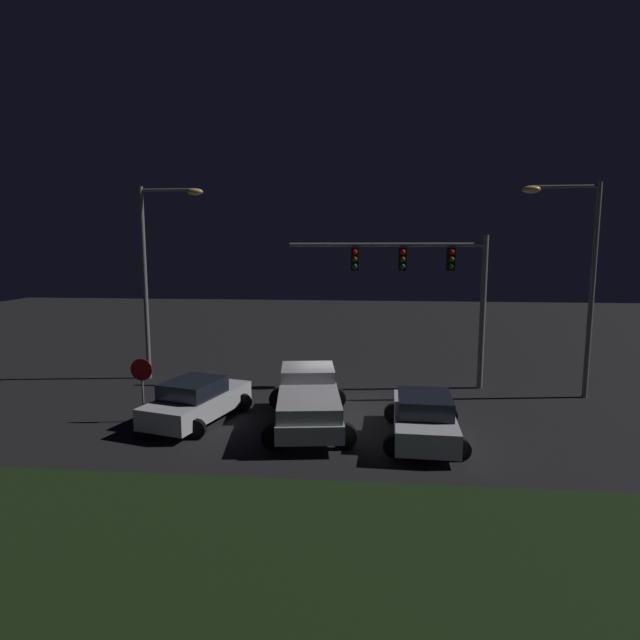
{
  "coord_description": "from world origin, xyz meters",
  "views": [
    {
      "loc": [
        1.21,
        -18.66,
        5.95
      ],
      "look_at": [
        -0.63,
        1.08,
        3.17
      ],
      "focal_mm": 28.75,
      "sensor_mm": 36.0,
      "label": 1
    }
  ],
  "objects_px": {
    "car_sedan": "(424,417)",
    "street_lamp_left": "(156,260)",
    "stop_sign": "(142,378)",
    "pickup_truck": "(308,397)",
    "street_lamp_right": "(578,265)",
    "car_sedan_far": "(197,401)",
    "traffic_signal_gantry": "(425,274)"
  },
  "relations": [
    {
      "from": "traffic_signal_gantry",
      "to": "stop_sign",
      "type": "height_order",
      "value": "traffic_signal_gantry"
    },
    {
      "from": "car_sedan_far",
      "to": "street_lamp_left",
      "type": "height_order",
      "value": "street_lamp_left"
    },
    {
      "from": "traffic_signal_gantry",
      "to": "pickup_truck",
      "type": "bearing_deg",
      "value": -129.2
    },
    {
      "from": "street_lamp_left",
      "to": "stop_sign",
      "type": "relative_size",
      "value": 3.88
    },
    {
      "from": "pickup_truck",
      "to": "street_lamp_right",
      "type": "height_order",
      "value": "street_lamp_right"
    },
    {
      "from": "street_lamp_right",
      "to": "stop_sign",
      "type": "relative_size",
      "value": 3.79
    },
    {
      "from": "pickup_truck",
      "to": "car_sedan",
      "type": "xyz_separation_m",
      "value": [
        3.74,
        -1.0,
        -0.26
      ]
    },
    {
      "from": "car_sedan",
      "to": "street_lamp_left",
      "type": "xyz_separation_m",
      "value": [
        -11.24,
        6.67,
        4.69
      ]
    },
    {
      "from": "car_sedan",
      "to": "car_sedan_far",
      "type": "distance_m",
      "value": 7.69
    },
    {
      "from": "street_lamp_left",
      "to": "stop_sign",
      "type": "height_order",
      "value": "street_lamp_left"
    },
    {
      "from": "street_lamp_left",
      "to": "street_lamp_right",
      "type": "distance_m",
      "value": 17.66
    },
    {
      "from": "traffic_signal_gantry",
      "to": "street_lamp_left",
      "type": "relative_size",
      "value": 0.96
    },
    {
      "from": "pickup_truck",
      "to": "car_sedan",
      "type": "distance_m",
      "value": 3.88
    },
    {
      "from": "street_lamp_left",
      "to": "stop_sign",
      "type": "distance_m",
      "value": 7.24
    },
    {
      "from": "car_sedan_far",
      "to": "street_lamp_left",
      "type": "bearing_deg",
      "value": 48.22
    },
    {
      "from": "car_sedan",
      "to": "street_lamp_left",
      "type": "bearing_deg",
      "value": 61.75
    },
    {
      "from": "pickup_truck",
      "to": "car_sedan",
      "type": "relative_size",
      "value": 1.26
    },
    {
      "from": "pickup_truck",
      "to": "street_lamp_left",
      "type": "xyz_separation_m",
      "value": [
        -7.5,
        5.67,
        4.43
      ]
    },
    {
      "from": "street_lamp_right",
      "to": "stop_sign",
      "type": "height_order",
      "value": "street_lamp_right"
    },
    {
      "from": "street_lamp_left",
      "to": "stop_sign",
      "type": "bearing_deg",
      "value": -73.02
    },
    {
      "from": "street_lamp_left",
      "to": "street_lamp_right",
      "type": "bearing_deg",
      "value": -4.49
    },
    {
      "from": "pickup_truck",
      "to": "car_sedan_far",
      "type": "distance_m",
      "value": 3.89
    },
    {
      "from": "traffic_signal_gantry",
      "to": "car_sedan_far",
      "type": "bearing_deg",
      "value": -147.3
    },
    {
      "from": "car_sedan",
      "to": "street_lamp_right",
      "type": "height_order",
      "value": "street_lamp_right"
    },
    {
      "from": "street_lamp_left",
      "to": "stop_sign",
      "type": "xyz_separation_m",
      "value": [
        1.79,
        -5.85,
        -3.87
      ]
    },
    {
      "from": "street_lamp_left",
      "to": "street_lamp_right",
      "type": "height_order",
      "value": "street_lamp_left"
    },
    {
      "from": "pickup_truck",
      "to": "car_sedan_far",
      "type": "height_order",
      "value": "pickup_truck"
    },
    {
      "from": "street_lamp_right",
      "to": "car_sedan",
      "type": "bearing_deg",
      "value": -140.26
    },
    {
      "from": "pickup_truck",
      "to": "street_lamp_left",
      "type": "distance_m",
      "value": 10.4
    },
    {
      "from": "car_sedan",
      "to": "street_lamp_left",
      "type": "relative_size",
      "value": 0.52
    },
    {
      "from": "car_sedan_far",
      "to": "street_lamp_right",
      "type": "distance_m",
      "value": 15.32
    },
    {
      "from": "car_sedan_far",
      "to": "street_lamp_left",
      "type": "relative_size",
      "value": 0.55
    }
  ]
}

